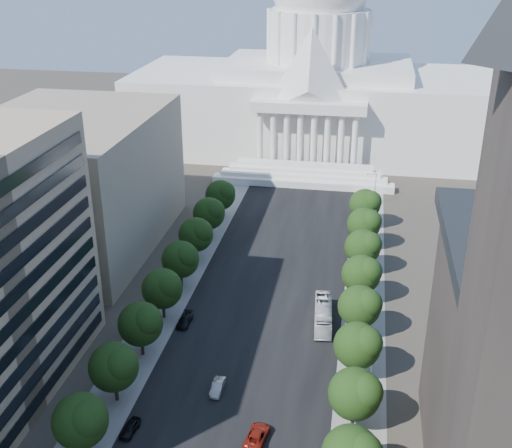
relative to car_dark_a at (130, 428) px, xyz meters
The scene contains 29 objects.
road_asphalt 50.30m from the car_dark_a, 74.43° to the left, with size 30.00×260.00×0.01m, color black.
sidewalk_left 48.77m from the car_dark_a, 96.48° to the left, with size 8.00×260.00×0.02m, color gray.
sidewalk_right 58.35m from the car_dark_a, 56.15° to the left, with size 8.00×260.00×0.02m, color gray.
capitol 145.26m from the car_dark_a, 84.62° to the left, with size 120.00×56.00×73.00m.
office_block_left_far 69.35m from the car_dark_a, 120.55° to the left, with size 38.00×52.00×30.00m, color gray.
tree_l_c 9.10m from the car_dark_a, 125.94° to the right, with size 7.79×7.60×9.97m.
tree_l_d 9.43m from the car_dark_a, 123.61° to the left, with size 7.79×7.60×9.97m.
tree_l_e 19.58m from the car_dark_a, 102.84° to the left, with size 7.79×7.60×9.97m.
tree_l_f 31.07m from the car_dark_a, 97.83° to the left, with size 7.79×7.60×9.97m.
tree_l_g 42.85m from the car_dark_a, 95.62° to the left, with size 7.79×7.60×9.97m.
tree_l_h 54.72m from the car_dark_a, 94.39° to the left, with size 7.79×7.60×9.97m.
tree_l_i 66.63m from the car_dark_a, 93.59° to the left, with size 7.79×7.60×9.97m.
tree_l_j 78.58m from the car_dark_a, 93.04° to the left, with size 7.79×7.60×9.97m.
tree_r_d 32.95m from the car_dark_a, 11.12° to the left, with size 7.79×7.60×9.97m.
tree_r_e 37.14m from the car_dark_a, 29.83° to the left, with size 7.79×7.60×9.97m.
tree_r_f 44.29m from the car_dark_a, 43.54° to the left, with size 7.79×7.60×9.97m.
tree_r_g 53.22m from the car_dark_a, 53.01° to the left, with size 7.79×7.60×9.97m.
tree_r_h 63.17m from the car_dark_a, 59.60° to the left, with size 7.79×7.60×9.97m.
tree_r_i 73.73m from the car_dark_a, 64.33° to the left, with size 7.79×7.60×9.97m.
tree_r_j 84.68m from the car_dark_a, 67.86° to the left, with size 7.79×7.60×9.97m.
streetlight_c 38.50m from the car_dark_a, 28.92° to the left, with size 2.61×0.44×9.00m.
streetlight_d 55.04m from the car_dark_a, 52.45° to the left, with size 2.61×0.44×9.00m.
streetlight_e 76.34m from the car_dark_a, 63.99° to the left, with size 2.61×0.44×9.00m.
streetlight_f 99.37m from the car_dark_a, 70.33° to the left, with size 2.61×0.44×9.00m.
car_dark_a is the anchor object (origin of this frame).
car_silver 15.17m from the car_dark_a, 47.08° to the left, with size 1.69×4.83×1.59m, color #979A9F.
car_red 18.38m from the car_dark_a, ahead, with size 2.72×5.89×1.64m, color maroon.
car_dark_b 28.89m from the car_dark_a, 90.00° to the left, with size 2.12×5.22×1.52m, color black.
city_bus 41.97m from the car_dark_a, 53.29° to the left, with size 3.04×13.01×3.62m, color silver.
Camera 1 is at (16.92, -26.51, 65.12)m, focal length 45.00 mm.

